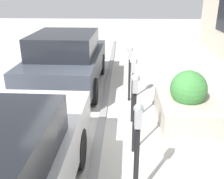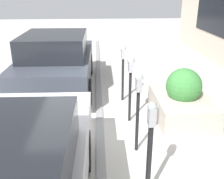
{
  "view_description": "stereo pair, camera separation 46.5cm",
  "coord_description": "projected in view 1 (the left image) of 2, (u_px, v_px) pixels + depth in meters",
  "views": [
    {
      "loc": [
        -4.62,
        -0.35,
        2.78
      ],
      "look_at": [
        0.0,
        -0.16,
        0.95
      ],
      "focal_mm": 42.0,
      "sensor_mm": 36.0,
      "label": 1
    },
    {
      "loc": [
        -4.62,
        0.11,
        2.78
      ],
      "look_at": [
        0.0,
        -0.16,
        0.95
      ],
      "focal_mm": 42.0,
      "sensor_mm": 36.0,
      "label": 2
    }
  ],
  "objects": [
    {
      "name": "ground_plane",
      "position": [
        104.0,
        133.0,
        5.33
      ],
      "size": [
        40.0,
        40.0,
        0.0
      ],
      "primitive_type": "plane",
      "color": "beige"
    },
    {
      "name": "planter_box",
      "position": [
        187.0,
        104.0,
        5.64
      ],
      "size": [
        1.67,
        1.18,
        1.16
      ],
      "color": "#B2A899",
      "rests_on": "ground_plane"
    },
    {
      "name": "parking_meter_nearest",
      "position": [
        137.0,
        141.0,
        3.36
      ],
      "size": [
        0.15,
        0.13,
        1.46
      ],
      "color": "black",
      "rests_on": "ground_plane"
    },
    {
      "name": "parking_meter_middle",
      "position": [
        133.0,
        75.0,
        5.39
      ],
      "size": [
        0.19,
        0.16,
        1.46
      ],
      "color": "black",
      "rests_on": "ground_plane"
    },
    {
      "name": "parked_car_middle",
      "position": [
        66.0,
        60.0,
        7.5
      ],
      "size": [
        4.01,
        1.97,
        1.6
      ],
      "rotation": [
        0.0,
        0.0,
        -0.02
      ],
      "color": "#383D47",
      "rests_on": "ground_plane"
    },
    {
      "name": "parking_meter_fourth",
      "position": [
        130.0,
        63.0,
        6.48
      ],
      "size": [
        0.16,
        0.14,
        1.42
      ],
      "color": "black",
      "rests_on": "ground_plane"
    },
    {
      "name": "curb_strip",
      "position": [
        100.0,
        132.0,
        5.33
      ],
      "size": [
        19.0,
        0.16,
        0.04
      ],
      "color": "gray",
      "rests_on": "ground_plane"
    },
    {
      "name": "parking_meter_second",
      "position": [
        135.0,
        98.0,
        4.36
      ],
      "size": [
        0.17,
        0.15,
        1.47
      ],
      "color": "black",
      "rests_on": "ground_plane"
    }
  ]
}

